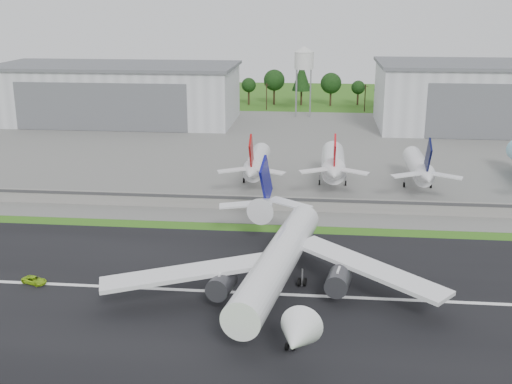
# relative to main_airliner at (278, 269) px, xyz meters

# --- Properties ---
(ground) EXTENTS (600.00, 600.00, 0.00)m
(ground) POSITION_rel_main_airliner_xyz_m (3.47, -9.57, -4.89)
(ground) COLOR #346818
(ground) RESTS_ON ground
(runway) EXTENTS (320.00, 60.00, 0.10)m
(runway) POSITION_rel_main_airliner_xyz_m (3.47, 0.43, -4.84)
(runway) COLOR black
(runway) RESTS_ON ground
(runway_centerline) EXTENTS (220.00, 1.00, 0.02)m
(runway_centerline) POSITION_rel_main_airliner_xyz_m (3.47, 0.43, -4.78)
(runway_centerline) COLOR white
(runway_centerline) RESTS_ON runway
(apron) EXTENTS (320.00, 150.00, 0.10)m
(apron) POSITION_rel_main_airliner_xyz_m (3.47, 110.43, -4.84)
(apron) COLOR slate
(apron) RESTS_ON ground
(blast_fence) EXTENTS (240.00, 0.61, 3.50)m
(blast_fence) POSITION_rel_main_airliner_xyz_m (3.47, 45.42, -3.09)
(blast_fence) COLOR gray
(blast_fence) RESTS_ON ground
(hangar_west) EXTENTS (97.00, 44.00, 23.20)m
(hangar_west) POSITION_rel_main_airliner_xyz_m (-76.53, 155.35, 6.74)
(hangar_west) COLOR silver
(hangar_west) RESTS_ON ground
(hangar_east) EXTENTS (102.00, 47.00, 25.20)m
(hangar_east) POSITION_rel_main_airliner_xyz_m (78.47, 155.35, 7.73)
(hangar_east) COLOR silver
(hangar_east) RESTS_ON ground
(water_tower) EXTENTS (8.40, 8.40, 29.40)m
(water_tower) POSITION_rel_main_airliner_xyz_m (-1.53, 175.43, 19.66)
(water_tower) COLOR #99999E
(water_tower) RESTS_ON ground
(utility_poles) EXTENTS (230.00, 3.00, 12.00)m
(utility_poles) POSITION_rel_main_airliner_xyz_m (3.47, 190.43, -4.89)
(utility_poles) COLOR black
(utility_poles) RESTS_ON ground
(treeline) EXTENTS (320.00, 16.00, 22.00)m
(treeline) POSITION_rel_main_airliner_xyz_m (3.47, 205.43, -4.89)
(treeline) COLOR black
(treeline) RESTS_ON ground
(main_airliner) EXTENTS (56.49, 59.12, 18.17)m
(main_airliner) POSITION_rel_main_airliner_xyz_m (0.00, 0.00, 0.00)
(main_airliner) COLOR white
(main_airliner) RESTS_ON runway
(ground_vehicle) EXTENTS (4.99, 3.46, 1.27)m
(ground_vehicle) POSITION_rel_main_airliner_xyz_m (-42.84, 0.34, -4.16)
(ground_vehicle) COLOR #90C417
(ground_vehicle) RESTS_ON runway
(parked_jet_red_a) EXTENTS (7.36, 31.29, 16.45)m
(parked_jet_red_a) POSITION_rel_main_airliner_xyz_m (-10.62, 66.95, 1.06)
(parked_jet_red_a) COLOR silver
(parked_jet_red_a) RESTS_ON ground
(parked_jet_red_b) EXTENTS (7.36, 31.29, 16.94)m
(parked_jet_red_b) POSITION_rel_main_airliner_xyz_m (9.86, 67.02, 1.52)
(parked_jet_red_b) COLOR white
(parked_jet_red_b) RESTS_ON ground
(parked_jet_navy) EXTENTS (7.36, 31.29, 16.43)m
(parked_jet_navy) POSITION_rel_main_airliner_xyz_m (32.24, 66.95, 1.05)
(parked_jet_navy) COLOR white
(parked_jet_navy) RESTS_ON ground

